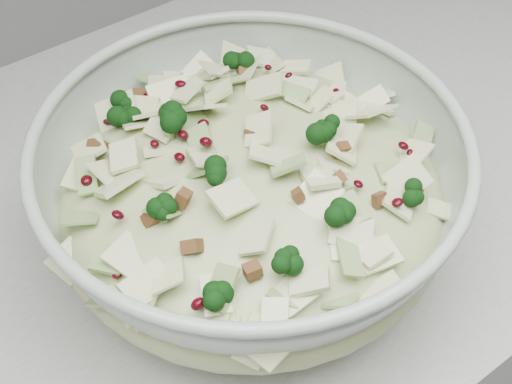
# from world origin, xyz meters

# --- Properties ---
(counter) EXTENTS (3.60, 0.60, 0.90)m
(counter) POSITION_xyz_m (0.00, 1.70, 0.45)
(counter) COLOR #BBBBB6
(counter) RESTS_ON floor
(mixing_bowl) EXTENTS (0.40, 0.40, 0.13)m
(mixing_bowl) POSITION_xyz_m (-0.58, 1.60, 0.97)
(mixing_bowl) COLOR #A0B0A3
(mixing_bowl) RESTS_ON counter
(salad) EXTENTS (0.40, 0.40, 0.13)m
(salad) POSITION_xyz_m (-0.58, 1.60, 0.99)
(salad) COLOR #B5C688
(salad) RESTS_ON mixing_bowl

